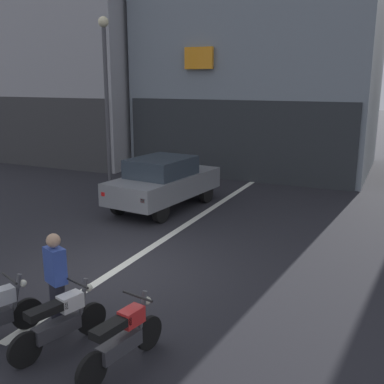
{
  "coord_description": "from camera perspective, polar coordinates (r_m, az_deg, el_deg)",
  "views": [
    {
      "loc": [
        5.3,
        -7.43,
        3.95
      ],
      "look_at": [
        0.92,
        2.0,
        1.4
      ],
      "focal_mm": 42.7,
      "sensor_mm": 36.0,
      "label": 1
    }
  ],
  "objects": [
    {
      "name": "ground_plane",
      "position": [
        9.95,
        -9.83,
        -9.84
      ],
      "size": [
        120.0,
        120.0,
        0.0
      ],
      "primitive_type": "plane",
      "color": "#232328"
    },
    {
      "name": "lane_centre_line",
      "position": [
        14.97,
        3.27,
        -1.53
      ],
      "size": [
        0.2,
        18.0,
        0.01
      ],
      "primitive_type": "cube",
      "color": "silver",
      "rests_on": "ground"
    },
    {
      "name": "building_corner_left",
      "position": [
        26.13,
        -12.44,
        16.52
      ],
      "size": [
        8.84,
        9.48,
        10.7
      ],
      "color": "#9E9EA3",
      "rests_on": "ground"
    },
    {
      "name": "car_grey_crossing_near",
      "position": [
        14.29,
        -3.55,
        1.36
      ],
      "size": [
        2.21,
        4.27,
        1.64
      ],
      "color": "black",
      "rests_on": "ground"
    },
    {
      "name": "street_lamp",
      "position": [
        16.44,
        -10.67,
        12.78
      ],
      "size": [
        0.36,
        0.36,
        6.03
      ],
      "color": "#47474C",
      "rests_on": "ground"
    },
    {
      "name": "motorcycle_white_row_left_mid",
      "position": [
        7.35,
        -16.12,
        -15.21
      ],
      "size": [
        0.63,
        1.62,
        0.98
      ],
      "color": "black",
      "rests_on": "ground"
    },
    {
      "name": "motorcycle_red_row_centre",
      "position": [
        6.75,
        -8.65,
        -17.56
      ],
      "size": [
        0.55,
        1.66,
        0.98
      ],
      "color": "black",
      "rests_on": "ground"
    },
    {
      "name": "person_by_motorcycles",
      "position": [
        7.62,
        -16.56,
        -10.82
      ],
      "size": [
        0.42,
        0.34,
        1.67
      ],
      "color": "#23232D",
      "rests_on": "ground"
    }
  ]
}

